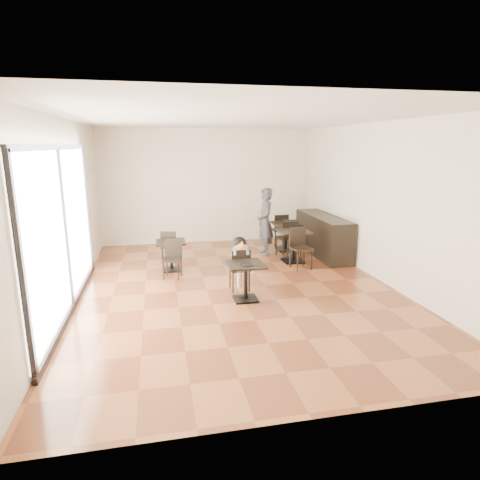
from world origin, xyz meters
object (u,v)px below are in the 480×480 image
object	(u,v)px
child_chair	(239,269)
adult_patron	(265,222)
cafe_table_mid	(293,246)
chair_left_b	(172,260)
child	(239,264)
chair_mid_b	(301,249)
chair_back_b	(292,238)
cafe_table_back	(285,237)
chair_back_a	(279,230)
chair_mid_a	(286,238)
chair_left_a	(170,247)
cafe_table_left	(171,256)
child_table	(246,282)

from	to	relation	value
child_chair	adult_patron	distance (m)	2.71
cafe_table_mid	chair_left_b	size ratio (longest dim) A/B	0.95
child	chair_mid_b	bearing A→B (deg)	33.23
child	chair_back_b	xyz separation A→B (m)	(1.81, 2.16, -0.07)
chair_mid_b	cafe_table_back	bearing A→B (deg)	75.23
child_chair	chair_back_a	distance (m)	3.72
child	adult_patron	size ratio (longest dim) A/B	0.61
child	adult_patron	world-z (taller)	adult_patron
adult_patron	chair_mid_a	world-z (taller)	adult_patron
chair_left_b	chair_back_a	size ratio (longest dim) A/B	0.90
chair_mid_a	cafe_table_back	bearing A→B (deg)	-116.24
child_chair	adult_patron	xyz separation A→B (m)	(1.16, 2.41, 0.44)
adult_patron	chair_left_a	size ratio (longest dim) A/B	2.11
chair_mid_b	chair_left_a	size ratio (longest dim) A/B	1.14
cafe_table_left	chair_back_b	distance (m)	3.12
child_table	cafe_table_back	world-z (taller)	cafe_table_back
chair_mid_a	chair_back_b	bearing A→B (deg)	163.82
cafe_table_back	chair_mid_a	xyz separation A→B (m)	(-0.16, -0.53, 0.09)
child_table	child_chair	world-z (taller)	child_chair
chair_left_a	chair_left_b	bearing A→B (deg)	105.08
child	chair_back_b	size ratio (longest dim) A/B	1.17
adult_patron	chair_back_a	size ratio (longest dim) A/B	1.90
chair_mid_a	chair_left_a	xyz separation A→B (m)	(-2.88, -0.11, -0.06)
child_table	chair_mid_a	xyz separation A→B (m)	(1.64, 2.73, 0.12)
chair_mid_a	chair_left_b	world-z (taller)	chair_mid_a
chair_left_b	chair_back_a	xyz separation A→B (m)	(3.05, 2.29, 0.04)
chair_mid_b	chair_left_b	distance (m)	2.89
child_chair	chair_back_a	size ratio (longest dim) A/B	0.93
adult_patron	chair_mid_b	world-z (taller)	adult_patron
child	chair_back_a	size ratio (longest dim) A/B	1.17
child_table	chair_mid_b	world-z (taller)	chair_mid_b
cafe_table_mid	cafe_table_left	world-z (taller)	cafe_table_mid
child_chair	adult_patron	world-z (taller)	adult_patron
chair_mid_b	chair_left_b	bearing A→B (deg)	173.16
cafe_table_back	chair_mid_b	world-z (taller)	chair_mid_b
child	chair_mid_a	world-z (taller)	child
chair_mid_a	child	bearing A→B (deg)	43.93
cafe_table_mid	chair_left_a	bearing A→B (deg)	171.31
child_table	cafe_table_mid	xyz separation A→B (m)	(1.64, 2.18, 0.04)
chair_mid_a	chair_back_a	world-z (taller)	chair_mid_a
adult_patron	chair_mid_b	xyz separation A→B (m)	(0.49, -1.33, -0.39)
child	chair_mid_a	bearing A→B (deg)	52.95
child_chair	chair_mid_a	xyz separation A→B (m)	(1.64, 2.18, 0.05)
child_table	chair_back_b	bearing A→B (deg)	56.26
child	cafe_table_back	world-z (taller)	child
child	cafe_table_back	bearing A→B (deg)	56.26
cafe_table_back	chair_back_a	world-z (taller)	chair_back_a
child_table	chair_back_a	bearing A→B (deg)	64.60
child	cafe_table_mid	size ratio (longest dim) A/B	1.36
adult_patron	cafe_table_mid	bearing A→B (deg)	32.13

